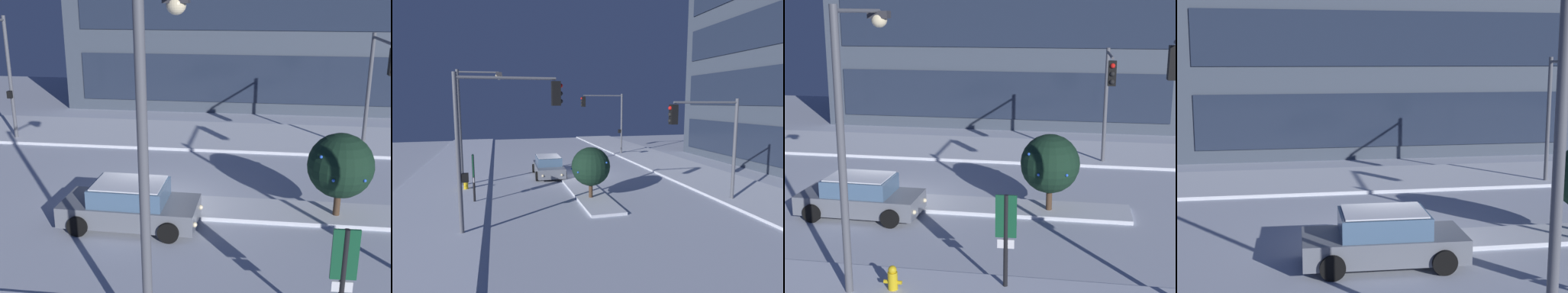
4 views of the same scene
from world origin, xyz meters
TOP-DOWN VIEW (x-y plane):
  - ground at (0.00, 0.00)m, footprint 52.00×52.00m
  - curb_strip_far at (0.00, 8.70)m, footprint 52.00×5.20m
  - median_strip at (4.68, -0.38)m, footprint 9.00×1.80m
  - car_near at (-0.43, -1.88)m, footprint 4.47×2.18m
  - traffic_light_corner_far_right at (8.46, 5.24)m, footprint 0.32×4.09m
  - street_lamp_arched at (1.53, -6.89)m, footprint 0.61×2.78m
  - fire_hydrant at (2.54, -7.35)m, footprint 0.48×0.26m
  - parking_info_sign at (5.40, -6.68)m, footprint 0.55×0.12m
  - decorated_tree_median at (6.23, -0.50)m, footprint 2.13×2.13m

SIDE VIEW (x-z plane):
  - ground at x=0.00m, z-range 0.00..0.00m
  - curb_strip_far at x=0.00m, z-range 0.00..0.14m
  - median_strip at x=4.68m, z-range 0.00..0.14m
  - fire_hydrant at x=2.54m, z-range -0.02..0.78m
  - car_near at x=-0.43m, z-range -0.04..1.46m
  - parking_info_sign at x=5.40m, z-range 0.35..3.00m
  - decorated_tree_median at x=6.23m, z-range 0.40..3.34m
  - traffic_light_corner_far_right at x=8.46m, z-range 1.11..6.68m
  - street_lamp_arched at x=1.53m, z-range 1.14..8.50m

